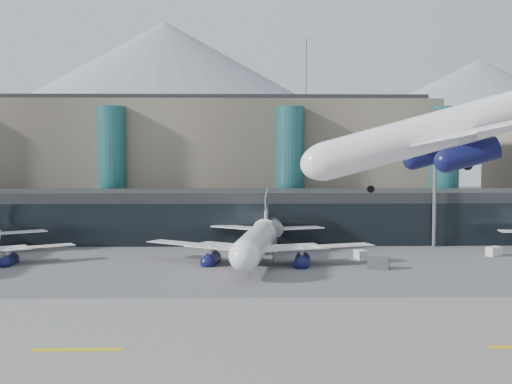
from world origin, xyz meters
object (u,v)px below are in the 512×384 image
at_px(hero_jet, 472,114).
at_px(veh_g, 360,255).
at_px(lightmast_mid, 435,170).
at_px(jet_parked_mid, 259,232).
at_px(veh_d, 494,251).
at_px(veh_b, 254,250).
at_px(veh_c, 378,263).

xyz_separation_m(hero_jet, veh_g, (-2.40, 43.67, -20.09)).
xyz_separation_m(lightmast_mid, jet_parked_mid, (-33.11, -15.45, -9.72)).
bearing_deg(veh_d, veh_g, 152.95).
distance_m(veh_b, veh_g, 18.18).
xyz_separation_m(veh_c, veh_g, (-1.01, 9.16, -0.16)).
height_order(veh_c, veh_g, veh_c).
bearing_deg(veh_d, jet_parked_mid, 151.90).
distance_m(jet_parked_mid, veh_g, 17.30).
relative_size(veh_b, veh_d, 0.88).
bearing_deg(veh_b, veh_c, -121.44).
bearing_deg(veh_c, veh_g, 114.12).
distance_m(lightmast_mid, hero_jet, 59.76).
bearing_deg(lightmast_mid, veh_c, -123.38).
bearing_deg(veh_g, veh_b, -120.11).
height_order(veh_b, veh_d, veh_d).
relative_size(lightmast_mid, jet_parked_mid, 0.67).
xyz_separation_m(lightmast_mid, veh_g, (-16.33, -14.08, -13.69)).
bearing_deg(lightmast_mid, veh_d, -58.19).
distance_m(lightmast_mid, veh_g, 25.54).
xyz_separation_m(lightmast_mid, veh_c, (-15.31, -23.24, -13.53)).
distance_m(veh_c, veh_d, 25.31).
bearing_deg(veh_g, veh_d, 84.12).
xyz_separation_m(veh_c, veh_d, (22.23, 12.09, -0.11)).
bearing_deg(jet_parked_mid, veh_g, -77.61).
bearing_deg(veh_g, hero_jet, -9.92).
relative_size(jet_parked_mid, veh_c, 12.01).
relative_size(jet_parked_mid, veh_b, 16.05).
height_order(lightmast_mid, veh_c, lightmast_mid).
xyz_separation_m(veh_b, veh_c, (18.40, -14.49, 0.20)).
bearing_deg(veh_c, lightmast_mid, 74.43).
bearing_deg(veh_g, jet_parked_mid, -98.40).
bearing_deg(veh_g, veh_c, -6.76).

